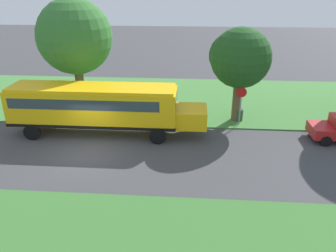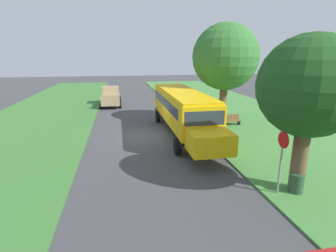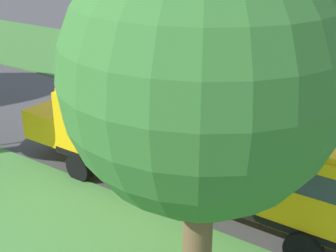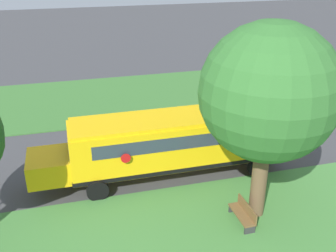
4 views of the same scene
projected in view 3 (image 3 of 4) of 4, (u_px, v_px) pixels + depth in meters
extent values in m
plane|color=#424244|center=(236.00, 166.00, 17.17)|extent=(120.00, 120.00, 0.00)
cube|color=#3D7533|center=(316.00, 98.00, 23.99)|extent=(10.00, 80.00, 0.07)
cube|color=yellow|center=(205.00, 147.00, 14.22)|extent=(2.50, 10.50, 2.20)
cube|color=yellow|center=(63.00, 120.00, 17.67)|extent=(2.20, 1.90, 1.10)
cube|color=yellow|center=(206.00, 111.00, 13.76)|extent=(2.35, 10.29, 0.16)
cube|color=black|center=(204.00, 176.00, 14.60)|extent=(2.54, 10.54, 0.20)
cube|color=#2D3842|center=(214.00, 136.00, 13.88)|extent=(2.53, 9.24, 0.64)
cube|color=#2D3842|center=(80.00, 100.00, 16.75)|extent=(2.25, 0.12, 0.80)
cylinder|color=red|center=(102.00, 137.00, 14.58)|extent=(0.03, 0.44, 0.44)
cylinder|color=black|center=(79.00, 167.00, 16.01)|extent=(0.30, 1.00, 1.00)
cylinder|color=black|center=(126.00, 142.00, 17.91)|extent=(0.30, 1.00, 1.00)
cylinder|color=black|center=(303.00, 249.00, 11.90)|extent=(0.30, 1.00, 1.00)
cylinder|color=black|center=(332.00, 205.00, 13.79)|extent=(0.30, 1.00, 1.00)
cylinder|color=brown|center=(197.00, 245.00, 10.04)|extent=(0.64, 0.64, 3.54)
sphere|color=#33702D|center=(202.00, 76.00, 8.57)|extent=(5.31, 5.31, 5.31)
sphere|color=#33702D|center=(250.00, 62.00, 8.80)|extent=(3.34, 3.34, 3.34)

